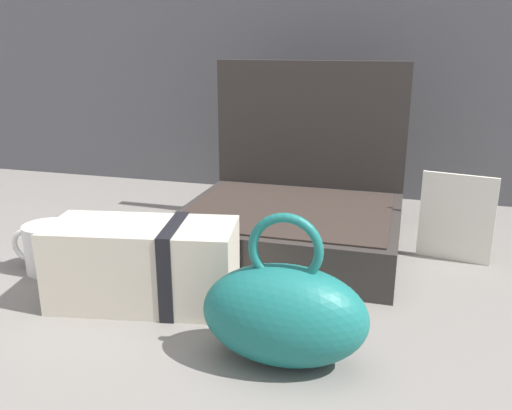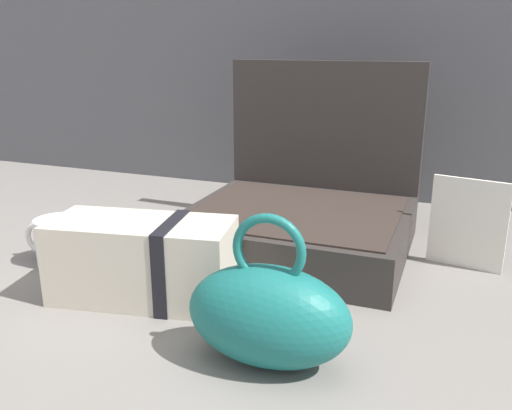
{
  "view_description": "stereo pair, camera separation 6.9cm",
  "coord_description": "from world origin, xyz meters",
  "px_view_note": "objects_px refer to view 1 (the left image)",
  "views": [
    {
      "loc": [
        0.23,
        -0.77,
        0.37
      ],
      "look_at": [
        0.02,
        -0.02,
        0.13
      ],
      "focal_mm": 37.79,
      "sensor_mm": 36.0,
      "label": 1
    },
    {
      "loc": [
        0.3,
        -0.75,
        0.37
      ],
      "look_at": [
        0.02,
        -0.02,
        0.13
      ],
      "focal_mm": 37.79,
      "sensor_mm": 36.0,
      "label": 2
    }
  ],
  "objects_px": {
    "open_suitcase": "(294,209)",
    "teal_pouch_handbag": "(284,313)",
    "cream_toiletry_bag": "(146,264)",
    "coffee_mug": "(48,248)",
    "info_card_left": "(456,218)"
  },
  "relations": [
    {
      "from": "open_suitcase",
      "to": "cream_toiletry_bag",
      "type": "distance_m",
      "value": 0.33
    },
    {
      "from": "teal_pouch_handbag",
      "to": "coffee_mug",
      "type": "distance_m",
      "value": 0.47
    },
    {
      "from": "teal_pouch_handbag",
      "to": "info_card_left",
      "type": "bearing_deg",
      "value": 61.3
    },
    {
      "from": "cream_toiletry_bag",
      "to": "coffee_mug",
      "type": "bearing_deg",
      "value": 164.2
    },
    {
      "from": "cream_toiletry_bag",
      "to": "info_card_left",
      "type": "bearing_deg",
      "value": 33.91
    },
    {
      "from": "coffee_mug",
      "to": "info_card_left",
      "type": "bearing_deg",
      "value": 19.88
    },
    {
      "from": "teal_pouch_handbag",
      "to": "cream_toiletry_bag",
      "type": "height_order",
      "value": "teal_pouch_handbag"
    },
    {
      "from": "open_suitcase",
      "to": "coffee_mug",
      "type": "distance_m",
      "value": 0.44
    },
    {
      "from": "cream_toiletry_bag",
      "to": "info_card_left",
      "type": "relative_size",
      "value": 1.82
    },
    {
      "from": "open_suitcase",
      "to": "teal_pouch_handbag",
      "type": "height_order",
      "value": "open_suitcase"
    },
    {
      "from": "cream_toiletry_bag",
      "to": "coffee_mug",
      "type": "xyz_separation_m",
      "value": [
        -0.21,
        0.06,
        -0.02
      ]
    },
    {
      "from": "coffee_mug",
      "to": "info_card_left",
      "type": "distance_m",
      "value": 0.7
    },
    {
      "from": "open_suitcase",
      "to": "info_card_left",
      "type": "height_order",
      "value": "open_suitcase"
    },
    {
      "from": "open_suitcase",
      "to": "teal_pouch_handbag",
      "type": "distance_m",
      "value": 0.4
    },
    {
      "from": "coffee_mug",
      "to": "open_suitcase",
      "type": "bearing_deg",
      "value": 32.57
    }
  ]
}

